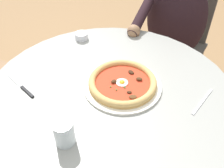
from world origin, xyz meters
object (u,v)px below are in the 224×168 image
at_px(pizza_on_plate, 123,83).
at_px(diner_person, 170,48).
at_px(fork_utensil, 203,101).
at_px(dining_table, 110,119).
at_px(steak_knife, 24,89).
at_px(water_glass, 64,134).
at_px(ramekin_capers, 82,35).
at_px(cafe_chair_diner, 178,37).

bearing_deg(pizza_on_plate, diner_person, -49.65).
bearing_deg(pizza_on_plate, fork_utensil, -126.59).
bearing_deg(dining_table, steak_knife, 66.03).
bearing_deg(diner_person, dining_table, 128.50).
distance_m(water_glass, diner_person, 1.06).
bearing_deg(pizza_on_plate, steak_knife, 72.16).
xyz_separation_m(ramekin_capers, fork_utensil, (-0.60, -0.32, -0.02)).
bearing_deg(pizza_on_plate, water_glass, 123.19).
xyz_separation_m(steak_knife, cafe_chair_diner, (0.41, -1.02, -0.22)).
relative_size(fork_utensil, cafe_chair_diner, 0.18).
bearing_deg(cafe_chair_diner, steak_knife, 111.76).
bearing_deg(steak_knife, dining_table, -113.97).
height_order(water_glass, ramekin_capers, water_glass).
distance_m(fork_utensil, cafe_chair_diner, 0.84).
bearing_deg(ramekin_capers, dining_table, 179.45).
height_order(steak_knife, ramekin_capers, ramekin_capers).
xyz_separation_m(steak_knife, fork_utensil, (-0.32, -0.64, -0.00)).
distance_m(ramekin_capers, cafe_chair_diner, 0.74).
relative_size(pizza_on_plate, diner_person, 0.28).
bearing_deg(ramekin_capers, diner_person, -86.43).
xyz_separation_m(dining_table, water_glass, (-0.16, 0.22, 0.20)).
bearing_deg(diner_person, steak_knife, 109.54).
height_order(ramekin_capers, cafe_chair_diner, cafe_chair_diner).
relative_size(water_glass, cafe_chair_diner, 0.11).
xyz_separation_m(water_glass, steak_knife, (0.31, 0.10, -0.04)).
bearing_deg(ramekin_capers, fork_utensil, -152.39).
distance_m(water_glass, cafe_chair_diner, 1.19).
bearing_deg(ramekin_capers, cafe_chair_diner, -80.15).
bearing_deg(ramekin_capers, pizza_on_plate, -172.12).
xyz_separation_m(fork_utensil, cafe_chair_diner, (0.72, -0.38, -0.21)).
xyz_separation_m(ramekin_capers, cafe_chair_diner, (0.12, -0.69, -0.23)).
relative_size(water_glass, ramekin_capers, 1.43).
bearing_deg(steak_knife, pizza_on_plate, -107.84).
xyz_separation_m(water_glass, fork_utensil, (-0.01, -0.54, -0.04)).
xyz_separation_m(steak_knife, ramekin_capers, (0.29, -0.33, 0.01)).
bearing_deg(dining_table, water_glass, 126.67).
xyz_separation_m(fork_utensil, diner_person, (0.64, -0.27, -0.23)).
relative_size(dining_table, steak_knife, 5.64).
relative_size(fork_utensil, diner_person, 0.13).
relative_size(ramekin_capers, cafe_chair_diner, 0.08).
bearing_deg(dining_table, pizza_on_plate, -71.79).
height_order(water_glass, fork_utensil, water_glass).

